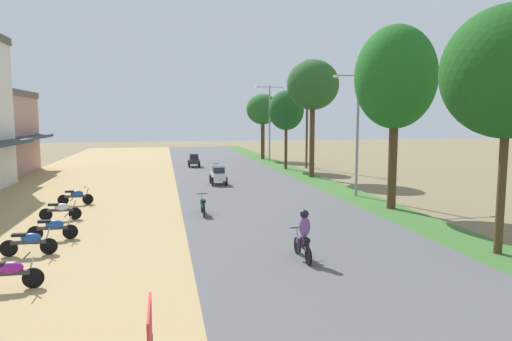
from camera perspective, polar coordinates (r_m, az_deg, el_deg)
parked_motorbike_second at (r=14.04m, az=-28.54°, el=-11.08°), size 1.80×0.54×0.94m
parked_motorbike_third at (r=17.08m, az=-26.49°, el=-7.91°), size 1.80×0.54×0.94m
parked_motorbike_fourth at (r=18.84m, az=-24.03°, el=-6.48°), size 1.80×0.54×0.94m
parked_motorbike_fifth at (r=22.30m, az=-23.23°, el=-4.49°), size 1.80×0.54×0.94m
parked_motorbike_sixth at (r=25.91m, az=-21.61°, el=-2.94°), size 1.80×0.54×0.94m
street_signboard at (r=8.12m, az=-13.17°, el=-19.21°), size 0.06×1.30×1.50m
median_tree_nearest at (r=17.19m, az=29.07°, el=10.67°), size 4.27×4.27×8.21m
median_tree_second at (r=23.90m, az=17.06°, el=11.01°), size 4.02×4.02×9.12m
median_tree_third at (r=35.67m, az=7.12°, el=10.51°), size 3.99×3.99×9.02m
median_tree_fourth at (r=41.08m, az=3.80°, el=7.50°), size 3.16×3.16×7.04m
median_tree_fifth at (r=51.21m, az=0.85°, el=7.62°), size 3.66×3.66×7.28m
streetlamp_near at (r=27.25m, az=12.61°, el=5.55°), size 3.16×0.20×7.15m
streetlamp_mid at (r=48.66m, az=1.72°, el=6.59°), size 3.16×0.20×8.00m
utility_pole_near at (r=42.58m, az=6.41°, el=7.24°), size 1.80×0.20×9.94m
car_hatchback_white at (r=31.47m, az=-4.75°, el=-0.54°), size 1.04×2.00×1.23m
car_hatchback_charcoal at (r=43.24m, az=-7.79°, el=1.35°), size 1.04×2.00×1.23m
motorbike_foreground_rider at (r=14.83m, az=5.93°, el=-8.18°), size 0.54×1.80×1.66m
motorbike_ahead_second at (r=21.72m, az=-6.68°, el=-4.22°), size 0.54×1.80×0.94m
motorbike_ahead_third at (r=36.35m, az=-4.91°, el=0.13°), size 0.54×1.80×0.94m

